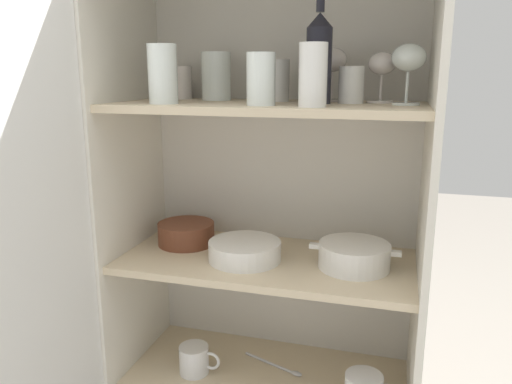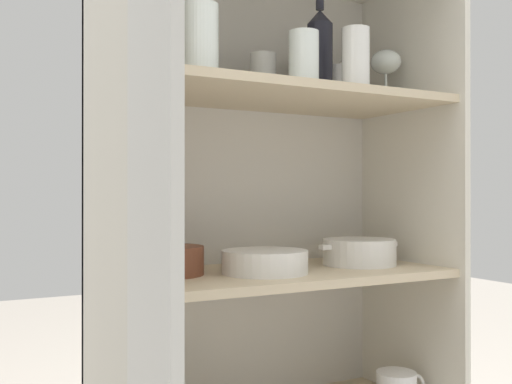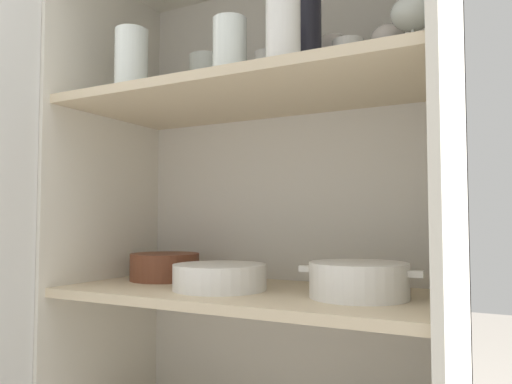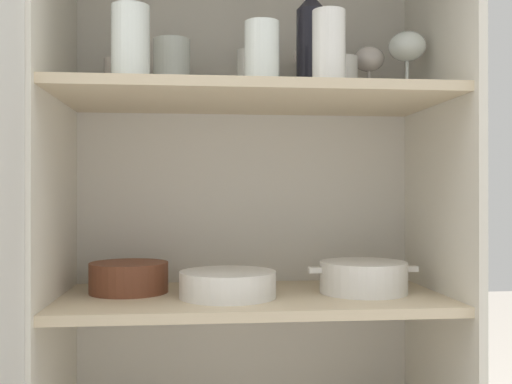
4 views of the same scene
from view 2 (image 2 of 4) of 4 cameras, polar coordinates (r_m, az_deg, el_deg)
The scene contains 20 objects.
cupboard_back_panel at distance 1.62m, azimuth -1.42°, elevation -4.93°, with size 0.84×0.02×1.41m, color silver.
cupboard_side_left at distance 1.29m, azimuth -13.96°, elevation -6.15°, with size 0.02×0.41×1.41m, color silver.
cupboard_side_right at distance 1.69m, azimuth 14.32°, elevation -4.72°, with size 0.02×0.41×1.41m, color silver.
shelf_board_middle at distance 1.45m, azimuth 2.14°, elevation -7.87°, with size 0.80×0.38×0.02m, color beige.
shelf_board_upper at distance 1.45m, azimuth 2.14°, elevation 9.07°, with size 0.80×0.38×0.02m, color beige.
cupboard_door at distance 0.88m, azimuth -10.11°, elevation -8.93°, with size 0.09×0.41×1.41m.
tumbler_glass_0 at distance 1.62m, azimuth 7.79°, elevation 10.17°, with size 0.06×0.06×0.09m.
tumbler_glass_1 at distance 1.46m, azimuth -10.82°, elevation 11.32°, with size 0.06×0.06×0.09m.
tumbler_glass_2 at distance 1.54m, azimuth 0.69°, elevation 11.02°, with size 0.07×0.07×0.11m.
tumbler_glass_3 at distance 1.45m, azimuth 9.47°, elevation 12.40°, with size 0.06×0.06×0.14m.
tumbler_glass_4 at distance 1.47m, azimuth -5.69°, elevation 11.99°, with size 0.08×0.08×0.13m.
tumbler_glass_5 at distance 1.27m, azimuth -5.28°, elevation 14.22°, with size 0.07×0.07×0.15m.
tumbler_glass_6 at distance 1.39m, azimuth 4.57°, elevation 12.51°, with size 0.07×0.07×0.12m.
wine_glass_0 at distance 1.70m, azimuth 8.87°, elevation 11.16°, with size 0.07×0.07×0.13m.
wine_glass_1 at distance 1.69m, azimuth 12.26°, elevation 11.79°, with size 0.08×0.08×0.15m.
wine_glass_2 at distance 1.65m, azimuth 4.49°, elevation 11.88°, with size 0.08×0.08×0.14m.
wine_bottle at distance 1.56m, azimuth 6.11°, elevation 13.05°, with size 0.06×0.06×0.26m.
plate_stack_white at distance 1.39m, azimuth 0.84°, elevation -6.65°, with size 0.20×0.20×0.05m.
mixing_bowl_large at distance 1.38m, azimuth -8.52°, elevation -6.36°, with size 0.17×0.17×0.07m.
casserole_dish at distance 1.58m, azimuth 9.81°, elevation -5.64°, with size 0.24×0.19×0.07m.
Camera 2 is at (-0.72, -1.05, 0.84)m, focal length 42.00 mm.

